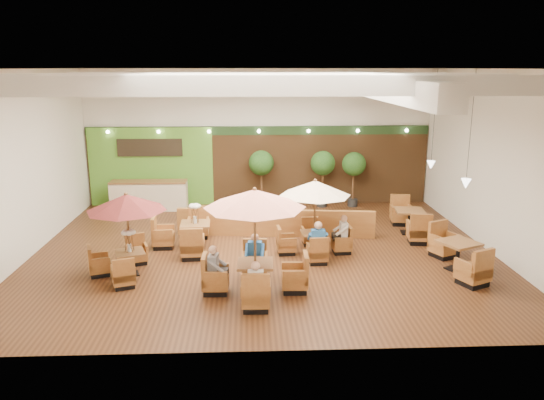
{
  "coord_description": "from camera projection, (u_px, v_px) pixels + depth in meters",
  "views": [
    {
      "loc": [
        -0.39,
        -15.58,
        5.53
      ],
      "look_at": [
        0.3,
        0.5,
        1.5
      ],
      "focal_mm": 35.0,
      "sensor_mm": 36.0,
      "label": 1
    }
  ],
  "objects": [
    {
      "name": "table_3",
      "position": [
        187.0,
        234.0,
        16.65
      ],
      "size": [
        1.83,
        2.71,
        1.58
      ],
      "rotation": [
        0.0,
        0.0,
        0.05
      ],
      "color": "brown",
      "rests_on": "ground"
    },
    {
      "name": "table_4",
      "position": [
        458.0,
        256.0,
        14.81
      ],
      "size": [
        1.26,
        3.04,
        1.06
      ],
      "rotation": [
        0.0,
        0.0,
        0.43
      ],
      "color": "brown",
      "rests_on": "ground"
    },
    {
      "name": "service_counter",
      "position": [
        149.0,
        196.0,
        21.07
      ],
      "size": [
        3.0,
        0.75,
        1.18
      ],
      "color": "beige",
      "rests_on": "ground"
    },
    {
      "name": "topiary_2",
      "position": [
        354.0,
        166.0,
        21.35
      ],
      "size": [
        0.96,
        0.96,
        2.24
      ],
      "color": "black",
      "rests_on": "ground"
    },
    {
      "name": "table_5",
      "position": [
        409.0,
        222.0,
        18.11
      ],
      "size": [
        1.04,
        2.87,
        1.05
      ],
      "rotation": [
        0.0,
        0.0,
        -0.12
      ],
      "color": "brown",
      "rests_on": "ground"
    },
    {
      "name": "diner_4",
      "position": [
        342.0,
        230.0,
        16.1
      ],
      "size": [
        0.29,
        0.36,
        0.74
      ],
      "rotation": [
        0.0,
        0.0,
        1.59
      ],
      "color": "white",
      "rests_on": "ground"
    },
    {
      "name": "topiary_0",
      "position": [
        261.0,
        165.0,
        21.18
      ],
      "size": [
        1.0,
        1.0,
        2.33
      ],
      "color": "black",
      "rests_on": "ground"
    },
    {
      "name": "room",
      "position": [
        269.0,
        129.0,
        16.76
      ],
      "size": [
        14.04,
        14.0,
        5.52
      ],
      "color": "#381E0F",
      "rests_on": "ground"
    },
    {
      "name": "topiary_1",
      "position": [
        323.0,
        165.0,
        21.28
      ],
      "size": [
        0.99,
        0.99,
        2.29
      ],
      "color": "black",
      "rests_on": "ground"
    },
    {
      "name": "diner_3",
      "position": [
        318.0,
        238.0,
        15.23
      ],
      "size": [
        0.4,
        0.32,
        0.82
      ],
      "rotation": [
        0.0,
        0.0,
        -0.01
      ],
      "color": "#255DA2",
      "rests_on": "ground"
    },
    {
      "name": "table_1",
      "position": [
        255.0,
        222.0,
        13.0
      ],
      "size": [
        2.66,
        2.66,
        2.72
      ],
      "rotation": [
        0.0,
        0.0,
        -0.02
      ],
      "color": "brown",
      "rests_on": "ground"
    },
    {
      "name": "booth_divider",
      "position": [
        275.0,
        223.0,
        17.79
      ],
      "size": [
        6.63,
        0.88,
        0.92
      ],
      "primitive_type": "cube",
      "rotation": [
        0.0,
        0.0,
        -0.11
      ],
      "color": "brown",
      "rests_on": "ground"
    },
    {
      "name": "table_0",
      "position": [
        125.0,
        216.0,
        14.16
      ],
      "size": [
        2.27,
        2.4,
        2.33
      ],
      "rotation": [
        0.0,
        0.0,
        0.34
      ],
      "color": "brown",
      "rests_on": "ground"
    },
    {
      "name": "diner_1",
      "position": [
        255.0,
        251.0,
        14.23
      ],
      "size": [
        0.39,
        0.32,
        0.76
      ],
      "rotation": [
        0.0,
        0.0,
        3.03
      ],
      "color": "#255DA2",
      "rests_on": "ground"
    },
    {
      "name": "diner_2",
      "position": [
        215.0,
        265.0,
        13.22
      ],
      "size": [
        0.34,
        0.41,
        0.79
      ],
      "rotation": [
        0.0,
        0.0,
        4.57
      ],
      "color": "slate",
      "rests_on": "ground"
    },
    {
      "name": "diner_0",
      "position": [
        256.0,
        280.0,
        12.3
      ],
      "size": [
        0.37,
        0.3,
        0.76
      ],
      "rotation": [
        0.0,
        0.0,
        -0.03
      ],
      "color": "white",
      "rests_on": "ground"
    },
    {
      "name": "table_2",
      "position": [
        315.0,
        202.0,
        15.85
      ],
      "size": [
        2.29,
        2.29,
        2.34
      ],
      "rotation": [
        0.0,
        0.0,
        0.07
      ],
      "color": "brown",
      "rests_on": "ground"
    }
  ]
}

